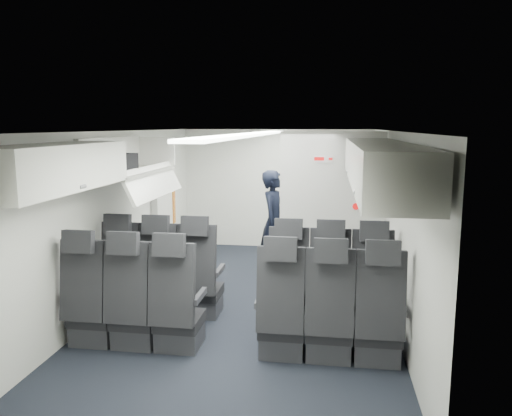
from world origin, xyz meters
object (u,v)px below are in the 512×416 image
(galley_unit, at_px, (329,199))
(flight_attendant, at_px, (274,222))
(boarding_door, at_px, (165,206))
(seat_row_mid, at_px, (229,314))
(carry_on_bag, at_px, (115,165))
(seat_row_front, at_px, (244,285))

(galley_unit, distance_m, flight_attendant, 1.58)
(boarding_door, xyz_separation_m, flight_attendant, (1.77, -0.18, -0.17))
(flight_attendant, bearing_deg, seat_row_mid, -170.93)
(galley_unit, relative_size, carry_on_bag, 4.48)
(seat_row_front, distance_m, seat_row_mid, 0.90)
(galley_unit, relative_size, boarding_door, 1.02)
(boarding_door, bearing_deg, flight_attendant, -5.65)
(galley_unit, bearing_deg, carry_on_bag, -125.07)
(galley_unit, height_order, carry_on_bag, carry_on_bag)
(seat_row_front, height_order, seat_row_mid, same)
(seat_row_front, xyz_separation_m, carry_on_bag, (-1.43, -0.14, 1.38))
(seat_row_mid, bearing_deg, flight_attendant, 87.30)
(galley_unit, distance_m, carry_on_bag, 4.23)
(galley_unit, relative_size, flight_attendant, 1.22)
(seat_row_front, relative_size, carry_on_bag, 7.85)
(flight_attendant, height_order, carry_on_bag, carry_on_bag)
(galley_unit, xyz_separation_m, boarding_door, (-2.59, -1.17, 0.00))
(flight_attendant, relative_size, carry_on_bag, 3.68)
(flight_attendant, xyz_separation_m, carry_on_bag, (-1.57, -2.05, 1.00))
(seat_row_mid, height_order, carry_on_bag, carry_on_bag)
(galley_unit, xyz_separation_m, flight_attendant, (-0.82, -1.34, -0.17))
(seat_row_mid, relative_size, carry_on_bag, 7.85)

